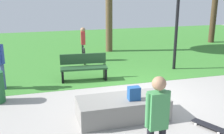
{
  "coord_description": "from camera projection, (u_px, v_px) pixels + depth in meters",
  "views": [
    {
      "loc": [
        -2.78,
        -6.84,
        3.03
      ],
      "look_at": [
        -0.94,
        -0.21,
        1.05
      ],
      "focal_mm": 42.67,
      "sensor_mm": 36.0,
      "label": 1
    }
  ],
  "objects": [
    {
      "name": "park_bench_far_left",
      "position": [
        84.0,
        67.0,
        9.22
      ],
      "size": [
        1.63,
        0.59,
        0.91
      ],
      "color": "#1E4223",
      "rests_on": "ground_plane"
    },
    {
      "name": "backpack_on_ledge",
      "position": [
        134.0,
        93.0,
        6.29
      ],
      "size": [
        0.28,
        0.2,
        0.32
      ],
      "primitive_type": "cube",
      "rotation": [
        0.0,
        0.0,
        6.27
      ],
      "color": "#1E4C8C",
      "rests_on": "concrete_ledge"
    },
    {
      "name": "skateboard_by_ledge",
      "position": [
        209.0,
        126.0,
        6.06
      ],
      "size": [
        0.54,
        0.8,
        0.08
      ],
      "color": "black",
      "rests_on": "ground_plane"
    },
    {
      "name": "cyclist_on_bicycle",
      "position": [
        83.0,
        47.0,
        11.7
      ],
      "size": [
        0.25,
        1.82,
        1.52
      ],
      "color": "black",
      "rests_on": "ground_plane"
    },
    {
      "name": "ground_plane",
      "position": [
        141.0,
        97.0,
        7.89
      ],
      "size": [
        28.0,
        28.0,
        0.0
      ],
      "primitive_type": "plane",
      "color": "#9E9993"
    },
    {
      "name": "grass_lawn",
      "position": [
        91.0,
        46.0,
        14.87
      ],
      "size": [
        26.6,
        12.9,
        0.01
      ],
      "primitive_type": "cube",
      "color": "#387A2D",
      "rests_on": "ground_plane"
    },
    {
      "name": "skater_performing_trick",
      "position": [
        157.0,
        118.0,
        4.35
      ],
      "size": [
        0.43,
        0.23,
        1.74
      ],
      "color": "black",
      "rests_on": "ground_plane"
    },
    {
      "name": "concrete_ledge",
      "position": [
        123.0,
        108.0,
        6.48
      ],
      "size": [
        2.19,
        0.96,
        0.53
      ],
      "primitive_type": "cube",
      "color": "gray",
      "rests_on": "ground_plane"
    }
  ]
}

